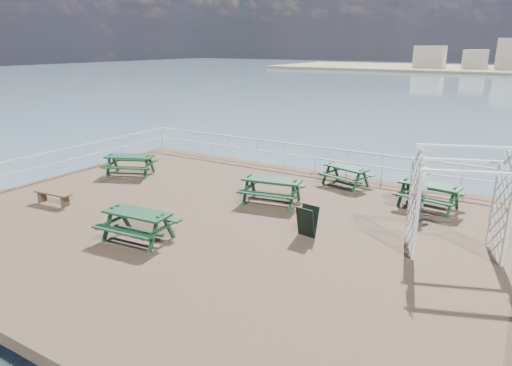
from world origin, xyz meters
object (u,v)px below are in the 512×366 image
object	(u,v)px
picnic_table_b	(346,172)
trellis_arbor	(457,207)
picnic_table_d	(137,219)
picnic_table_e	(272,185)
picnic_table_c	(429,190)
picnic_table_a	(130,161)
person	(420,183)
flat_bench_near	(53,195)

from	to	relation	value
picnic_table_b	trellis_arbor	xyz separation A→B (m)	(4.57, -4.29, 0.75)
picnic_table_d	picnic_table_e	world-z (taller)	picnic_table_e
picnic_table_c	trellis_arbor	bearing A→B (deg)	-61.90
picnic_table_c	picnic_table_a	bearing A→B (deg)	-161.49
picnic_table_c	trellis_arbor	world-z (taller)	trellis_arbor
picnic_table_c	picnic_table_e	world-z (taller)	picnic_table_e
picnic_table_b	picnic_table_d	bearing A→B (deg)	-94.28
picnic_table_a	picnic_table_e	distance (m)	6.80
picnic_table_a	picnic_table_d	world-z (taller)	picnic_table_a
picnic_table_d	person	bearing A→B (deg)	41.91
trellis_arbor	picnic_table_a	bearing A→B (deg)	154.55
picnic_table_e	person	bearing A→B (deg)	12.48
picnic_table_d	picnic_table_b	bearing A→B (deg)	63.70
flat_bench_near	picnic_table_d	bearing A→B (deg)	-12.97
picnic_table_c	person	world-z (taller)	person
picnic_table_b	picnic_table_c	bearing A→B (deg)	0.29
picnic_table_a	trellis_arbor	distance (m)	12.88
picnic_table_b	person	size ratio (longest dim) A/B	1.12
trellis_arbor	person	distance (m)	3.29
picnic_table_d	person	distance (m)	9.02
picnic_table_d	picnic_table_a	bearing A→B (deg)	132.95
trellis_arbor	person	bearing A→B (deg)	96.56
picnic_table_a	trellis_arbor	world-z (taller)	trellis_arbor
picnic_table_b	flat_bench_near	xyz separation A→B (m)	(-7.80, -7.34, -0.22)
picnic_table_a	picnic_table_b	size ratio (longest dim) A/B	1.16
picnic_table_e	trellis_arbor	xyz separation A→B (m)	(6.02, -1.01, 0.66)
picnic_table_b	picnic_table_e	xyz separation A→B (m)	(-1.45, -3.29, 0.08)
picnic_table_c	trellis_arbor	xyz separation A→B (m)	(1.27, -3.30, 0.68)
picnic_table_a	picnic_table_e	xyz separation A→B (m)	(6.80, 0.04, 0.02)
picnic_table_a	picnic_table_d	bearing A→B (deg)	-65.80
trellis_arbor	person	xyz separation A→B (m)	(-1.52, 2.89, -0.36)
picnic_table_c	person	xyz separation A→B (m)	(-0.25, -0.40, 0.32)
picnic_table_a	picnic_table_c	size ratio (longest dim) A/B	1.14
flat_bench_near	picnic_table_a	bearing A→B (deg)	91.23
picnic_table_b	picnic_table_e	bearing A→B (deg)	-96.74
picnic_table_b	picnic_table_d	size ratio (longest dim) A/B	1.00
picnic_table_e	picnic_table_b	bearing A→B (deg)	55.86
picnic_table_b	flat_bench_near	world-z (taller)	picnic_table_b
picnic_table_b	picnic_table_e	distance (m)	3.60
picnic_table_e	person	world-z (taller)	person
picnic_table_a	picnic_table_d	xyz separation A→B (m)	(5.13, -4.64, -0.00)
picnic_table_c	flat_bench_near	world-z (taller)	picnic_table_c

